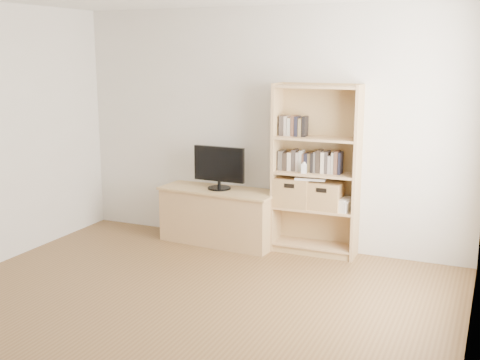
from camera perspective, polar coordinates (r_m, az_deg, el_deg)
The scene contains 13 objects.
floor at distance 4.82m, azimuth -8.61°, elevation -14.13°, with size 4.50×5.00×0.01m, color brown.
back_wall at distance 6.63m, azimuth 2.60°, elevation 4.94°, with size 4.50×0.02×2.60m, color beige.
right_wall at distance 3.73m, azimuth 21.40°, elevation -1.44°, with size 0.02×5.00×2.60m, color beige.
tv_stand at distance 6.79m, azimuth -1.96°, elevation -3.51°, with size 1.30×0.49×0.60m, color tan.
bookshelf at distance 6.35m, azimuth 7.20°, elevation 0.90°, with size 0.90×0.32×1.80m, color tan.
television at distance 6.66m, azimuth -2.00°, elevation 1.14°, with size 0.60×0.05×0.47m, color black.
books_row_mid at distance 6.35m, azimuth 7.27°, elevation 1.80°, with size 0.87×0.17×0.23m, color #534D48.
books_row_upper at distance 6.35m, azimuth 5.61°, elevation 5.11°, with size 0.40×0.15×0.21m, color #534D48.
baby_monitor at distance 6.27m, azimuth 6.08°, elevation 1.08°, with size 0.05×0.03×0.10m, color white.
basket_left at distance 6.46m, azimuth 5.08°, elevation -1.09°, with size 0.37×0.31×0.31m, color olive.
basket_right at distance 6.37m, azimuth 8.08°, elevation -1.45°, with size 0.35×0.29×0.29m, color olive.
laptop at distance 6.36m, azimuth 6.73°, elevation 0.20°, with size 0.31×0.22×0.02m, color white.
magazine_stack at distance 6.34m, azimuth 9.81°, elevation -2.39°, with size 0.16×0.24×0.11m, color beige.
Camera 1 is at (2.35, -3.64, 2.12)m, focal length 45.00 mm.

